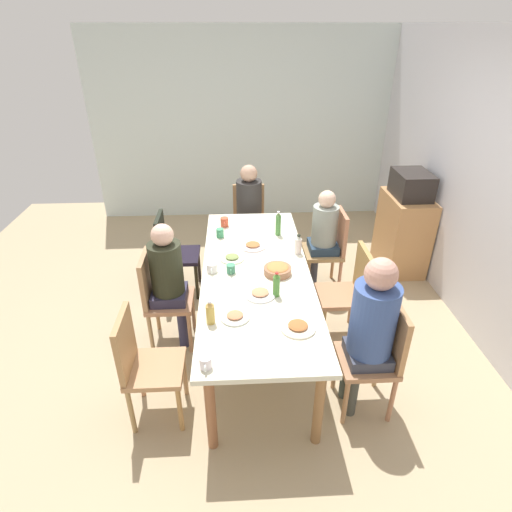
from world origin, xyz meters
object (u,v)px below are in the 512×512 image
Objects in this scene: bowl_0 at (278,270)px; bottle_1 at (298,245)px; chair_1 at (378,353)px; chair_2 at (249,217)px; cup_3 at (206,363)px; cup_2 at (224,222)px; bottle_3 at (210,313)px; person_5 at (323,233)px; chair_4 at (160,295)px; chair_3 at (143,362)px; cup_4 at (231,269)px; person_2 at (249,205)px; cup_0 at (212,268)px; person_4 at (169,276)px; dining_table at (256,278)px; plate_4 at (232,258)px; plate_0 at (298,327)px; chair_6 at (172,250)px; side_cabinet at (402,233)px; microwave at (412,184)px; bottle_2 at (278,224)px; plate_2 at (253,246)px; chair_0 at (350,289)px; bottle_0 at (276,285)px; plate_3 at (260,293)px; chair_5 at (330,246)px; person_1 at (371,324)px; cup_1 at (220,233)px; plate_1 at (235,316)px.

bowl_0 is 0.42m from bottle_1.
chair_2 is (-2.45, -0.84, 0.00)m from chair_1.
bowl_0 is 2.08× the size of cup_3.
bottle_3 reaches higher than cup_2.
chair_4 is at bearing -62.49° from person_5.
chair_3 is 8.19× the size of cup_4.
cup_0 is at bearing -14.03° from person_2.
person_4 is 9.65× the size of cup_0.
cup_2 is 2.06m from cup_3.
bottle_3 is (1.51, -1.11, 0.15)m from person_5.
dining_table is 0.31m from plate_4.
bowl_0 is (-0.73, -0.07, 0.03)m from plate_0.
chair_6 and side_cabinet have the same top height.
bottle_3 is 2.88m from microwave.
person_5 is 4.51× the size of bottle_2.
plate_2 is 0.97× the size of bottle_2.
chair_0 reaches higher than cup_0.
chair_6 is 0.94m from plate_2.
bottle_2 is at bearing 155.93° from bottle_3.
person_4 is at bearing -58.88° from plate_2.
cup_0 is at bearing -178.43° from bottle_3.
bottle_0 is at bearing 67.07° from person_4.
chair_2 is 3.65× the size of plate_3.
plate_3 is at bearing -97.14° from bottle_0.
plate_2 is 0.99× the size of plate_3.
plate_0 is at bearing -94.43° from chair_1.
chair_5 is 1.37m from cup_4.
chair_5 is at bearing 176.93° from person_1.
chair_1 is at bearing -24.71° from side_cabinet.
cup_4 is at bearing 8.87° from cup_1.
cup_1 is 1.80m from cup_3.
plate_2 is at bearing -109.75° from bottle_1.
person_4 is at bearing -90.00° from chair_0.
chair_3 is 3.37m from microwave.
bottle_2 is 0.52× the size of microwave.
person_1 is 2.31m from chair_6.
chair_2 is (-1.62, 0.00, -0.15)m from dining_table.
person_2 is 1.84m from microwave.
dining_table is 2.75× the size of chair_4.
side_cabinet is at bearing 133.43° from plate_1.
chair_1 is at bearing -24.71° from microwave.
bowl_0 is at bearing 74.96° from dining_table.
plate_0 is 0.46m from plate_1.
cup_3 is (1.13, -1.21, 0.25)m from chair_0.
chair_4 is at bearing -116.18° from chair_1.
plate_3 is 0.50m from bottle_3.
chair_0 is 0.70× the size of person_1.
chair_5 is at bearing 120.16° from plate_4.
person_5 is at bearing 146.93° from bottle_1.
side_cabinet is at bearing 131.80° from plate_3.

